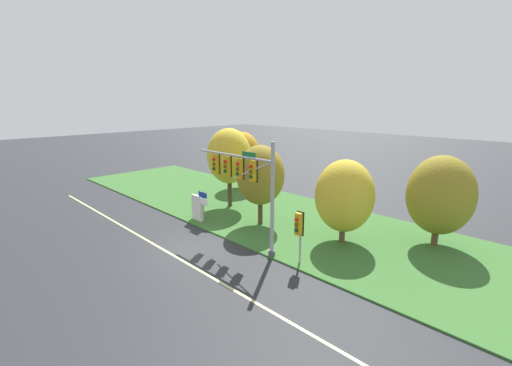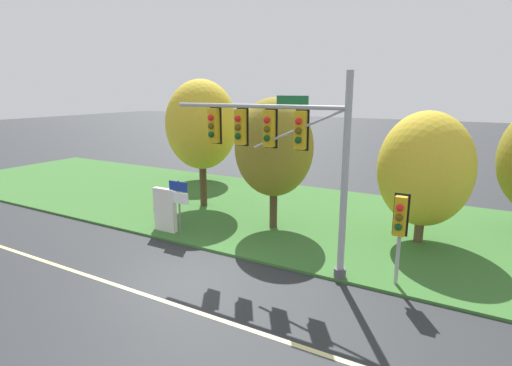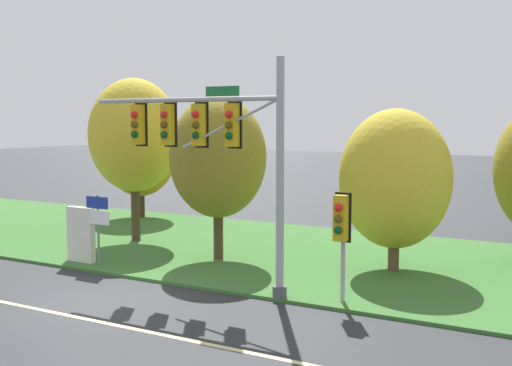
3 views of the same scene
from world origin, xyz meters
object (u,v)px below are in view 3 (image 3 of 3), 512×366
tree_nearest_road (140,150)px  trash_bin (75,246)px  pedestrian_signal_near_kerb (341,224)px  tree_left_of_mast (134,136)px  tree_mid_verge (395,179)px  traffic_signal_mast (212,141)px  tree_behind_signpost (218,157)px  info_kiosk (81,235)px  route_sign_post (98,218)px

tree_nearest_road → trash_bin: size_ratio=6.11×
pedestrian_signal_near_kerb → tree_left_of_mast: tree_left_of_mast is taller
pedestrian_signal_near_kerb → trash_bin: 10.30m
pedestrian_signal_near_kerb → tree_mid_verge: (0.09, 4.37, 0.86)m
pedestrian_signal_near_kerb → tree_nearest_road: bearing=147.3°
traffic_signal_mast → tree_nearest_road: traffic_signal_mast is taller
tree_behind_signpost → tree_mid_verge: 6.11m
tree_left_of_mast → tree_mid_verge: size_ratio=1.25×
info_kiosk → tree_behind_signpost: bearing=35.7°
route_sign_post → tree_left_of_mast: bearing=113.8°
pedestrian_signal_near_kerb → info_kiosk: (-9.69, 0.29, -1.19)m
traffic_signal_mast → route_sign_post: traffic_signal_mast is taller
pedestrian_signal_near_kerb → tree_behind_signpost: (-5.85, 3.06, 1.45)m
tree_mid_verge → pedestrian_signal_near_kerb: bearing=-91.2°
traffic_signal_mast → tree_left_of_mast: traffic_signal_mast is taller
traffic_signal_mast → tree_mid_verge: bearing=49.2°
pedestrian_signal_near_kerb → tree_left_of_mast: size_ratio=0.45×
pedestrian_signal_near_kerb → trash_bin: pedestrian_signal_near_kerb is taller
pedestrian_signal_near_kerb → tree_left_of_mast: bearing=158.0°
traffic_signal_mast → tree_behind_signpost: traffic_signal_mast is taller
tree_nearest_road → tree_behind_signpost: bearing=-35.8°
tree_nearest_road → tree_mid_verge: bearing=-18.7°
traffic_signal_mast → tree_left_of_mast: 8.13m
traffic_signal_mast → tree_mid_verge: traffic_signal_mast is taller
pedestrian_signal_near_kerb → tree_behind_signpost: 6.75m
tree_behind_signpost → trash_bin: bearing=-149.0°
route_sign_post → tree_nearest_road: (-5.68, 9.10, 1.76)m
info_kiosk → trash_bin: size_ratio=2.04×
tree_left_of_mast → tree_behind_signpost: tree_left_of_mast is taller
route_sign_post → tree_mid_verge: bearing=25.0°
route_sign_post → trash_bin: route_sign_post is taller
route_sign_post → info_kiosk: route_sign_post is taller
pedestrian_signal_near_kerb → trash_bin: size_ratio=3.19×
traffic_signal_mast → info_kiosk: 6.70m
tree_left_of_mast → trash_bin: size_ratio=7.04×
tree_mid_verge → info_kiosk: tree_mid_verge is taller
trash_bin → info_kiosk: bearing=-20.8°
trash_bin → tree_left_of_mast: bearing=97.0°
route_sign_post → tree_behind_signpost: 4.57m
tree_left_of_mast → pedestrian_signal_near_kerb: bearing=-22.0°
route_sign_post → tree_mid_verge: tree_mid_verge is taller
pedestrian_signal_near_kerb → trash_bin: (-10.16, 0.47, -1.66)m
traffic_signal_mast → tree_nearest_road: size_ratio=1.17×
route_sign_post → info_kiosk: bearing=174.6°
pedestrian_signal_near_kerb → route_sign_post: bearing=178.7°
route_sign_post → tree_mid_verge: (8.92, 4.16, 1.39)m
traffic_signal_mast → trash_bin: (-6.25, 0.74, -3.80)m
pedestrian_signal_near_kerb → tree_nearest_road: 17.27m
tree_nearest_road → route_sign_post: bearing=-58.0°
tree_mid_verge → info_kiosk: bearing=-157.4°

